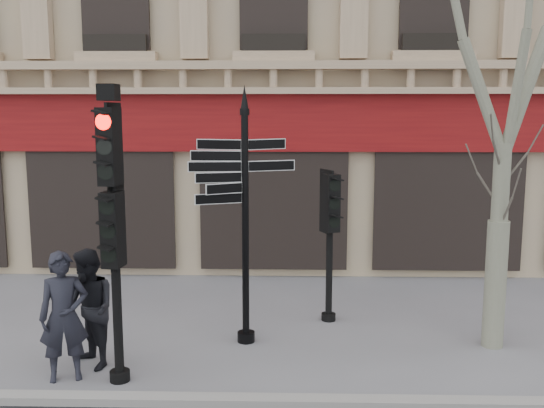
{
  "coord_description": "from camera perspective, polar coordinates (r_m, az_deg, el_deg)",
  "views": [
    {
      "loc": [
        0.34,
        -8.9,
        3.85
      ],
      "look_at": [
        0.08,
        0.6,
        2.39
      ],
      "focal_mm": 40.0,
      "sensor_mm": 36.0,
      "label": 1
    }
  ],
  "objects": [
    {
      "name": "pedestrian_a",
      "position": [
        9.3,
        -19.0,
        -9.97
      ],
      "size": [
        0.8,
        0.66,
        1.89
      ],
      "primitive_type": "imported",
      "rotation": [
        0.0,
        0.0,
        0.34
      ],
      "color": "black",
      "rests_on": "ground"
    },
    {
      "name": "kerb",
      "position": [
        8.41,
        -0.95,
        -18.07
      ],
      "size": [
        80.0,
        0.25,
        0.12
      ],
      "primitive_type": "cube",
      "color": "gray",
      "rests_on": "ground"
    },
    {
      "name": "fingerpost",
      "position": [
        9.82,
        -2.56,
        2.98
      ],
      "size": [
        2.08,
        2.08,
        4.27
      ],
      "rotation": [
        0.0,
        0.0,
        0.18
      ],
      "color": "black",
      "rests_on": "ground"
    },
    {
      "name": "traffic_signal_main",
      "position": [
        8.62,
        -14.76,
        0.5
      ],
      "size": [
        0.5,
        0.39,
        4.21
      ],
      "rotation": [
        0.0,
        0.0,
        -0.13
      ],
      "color": "black",
      "rests_on": "ground"
    },
    {
      "name": "traffic_signal_secondary",
      "position": [
        11.04,
        5.47,
        -1.43
      ],
      "size": [
        0.55,
        0.49,
        2.74
      ],
      "rotation": [
        0.0,
        0.0,
        0.42
      ],
      "color": "black",
      "rests_on": "ground"
    },
    {
      "name": "pedestrian_b",
      "position": [
        9.62,
        -16.86,
        -9.47
      ],
      "size": [
        1.11,
        1.11,
        1.82
      ],
      "primitive_type": "imported",
      "rotation": [
        0.0,
        0.0,
        -0.79
      ],
      "color": "black",
      "rests_on": "ground"
    },
    {
      "name": "ground",
      "position": [
        9.7,
        -0.58,
        -14.67
      ],
      "size": [
        80.0,
        80.0,
        0.0
      ],
      "primitive_type": "plane",
      "color": "slate",
      "rests_on": "ground"
    }
  ]
}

